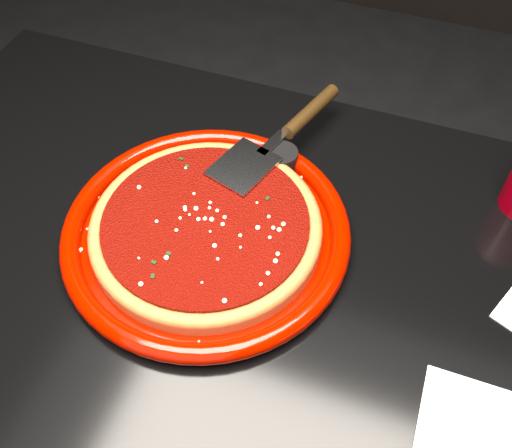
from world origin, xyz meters
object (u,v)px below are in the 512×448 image
Objects in this scene: table at (244,400)px; plate at (206,231)px; pizza_server at (281,135)px; ramekin at (281,161)px.

plate reaches higher than table.
table is 3.89× the size of pizza_server.
plate is 7.97× the size of ramekin.
pizza_server is (-0.03, 0.24, 0.42)m from table.
plate is (-0.07, 0.06, 0.39)m from table.
table is at bearing -66.77° from pizza_server.
table is 0.49m from pizza_server.
pizza_server reaches higher than table.
plate is 0.17m from ramekin.
ramekin is (-0.02, 0.22, 0.39)m from table.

